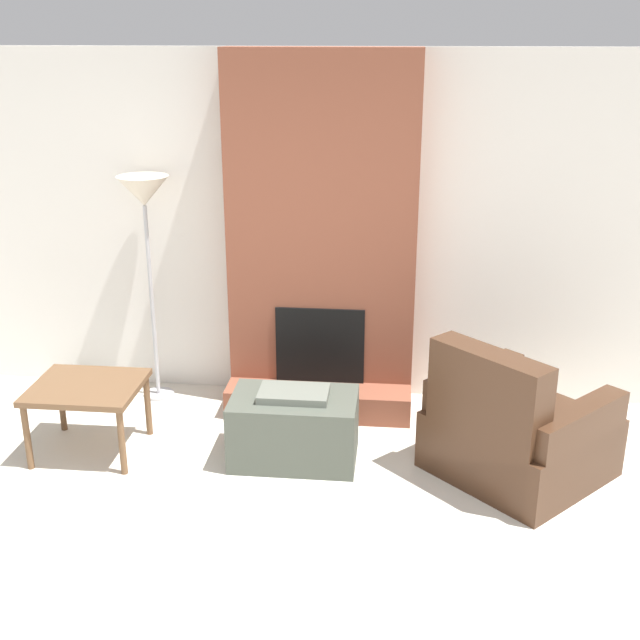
# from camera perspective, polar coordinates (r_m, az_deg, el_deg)

# --- Properties ---
(wall_back) EXTENTS (6.87, 0.06, 2.60)m
(wall_back) POSITION_cam_1_polar(r_m,az_deg,el_deg) (6.02, 0.33, 6.43)
(wall_back) COLOR silver
(wall_back) RESTS_ON ground_plane
(fireplace) EXTENTS (1.37, 0.59, 2.60)m
(fireplace) POSITION_cam_1_polar(r_m,az_deg,el_deg) (5.84, 0.13, 5.09)
(fireplace) COLOR brown
(fireplace) RESTS_ON ground_plane
(ottoman) EXTENTS (0.83, 0.52, 0.50)m
(ottoman) POSITION_cam_1_polar(r_m,az_deg,el_deg) (5.35, -1.85, -7.63)
(ottoman) COLOR #474C42
(ottoman) RESTS_ON ground_plane
(armchair) EXTENTS (1.34, 1.34, 0.93)m
(armchair) POSITION_cam_1_polar(r_m,az_deg,el_deg) (5.29, 13.54, -7.99)
(armchair) COLOR #422819
(armchair) RESTS_ON ground_plane
(side_table) EXTENTS (0.71, 0.62, 0.49)m
(side_table) POSITION_cam_1_polar(r_m,az_deg,el_deg) (5.58, -16.24, -4.99)
(side_table) COLOR brown
(side_table) RESTS_ON ground_plane
(floor_lamp_left) EXTENTS (0.37, 0.37, 1.72)m
(floor_lamp_left) POSITION_cam_1_polar(r_m,az_deg,el_deg) (5.98, -12.39, 8.16)
(floor_lamp_left) COLOR #ADADB2
(floor_lamp_left) RESTS_ON ground_plane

